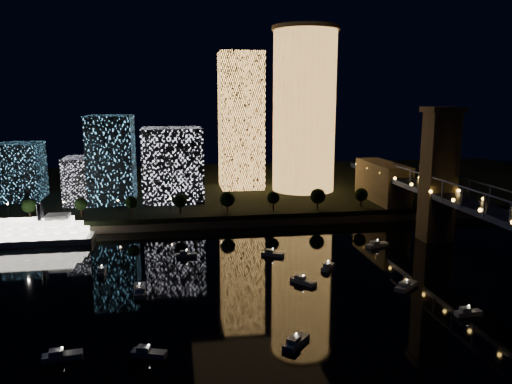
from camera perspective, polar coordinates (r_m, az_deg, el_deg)
ground at (r=134.88m, az=5.15°, el=-12.66°), size 520.00×520.00×0.00m
far_bank at (r=285.98m, az=-2.80°, el=0.58°), size 420.00×160.00×5.00m
seawall at (r=210.62m, az=-0.38°, el=-3.46°), size 420.00×6.00×3.00m
tower_cylindrical at (r=260.37m, az=5.53°, el=9.30°), size 34.00×34.00×82.98m
tower_rectangular at (r=267.34m, az=-1.73°, el=8.10°), size 22.39×22.39×71.24m
midrise_blocks at (r=243.01m, az=-15.88°, el=2.88°), size 95.32×36.57×40.12m
riverboat at (r=203.78m, az=-25.56°, el=-4.32°), size 52.29×11.26×15.73m
motorboats at (r=143.60m, az=0.90°, el=-10.75°), size 104.65×72.82×2.78m
esplanade_trees at (r=212.06m, az=-8.46°, el=-0.99°), size 166.44×6.91×8.95m
street_lamps at (r=218.23m, az=-9.74°, el=-1.08°), size 132.70×0.70×5.65m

